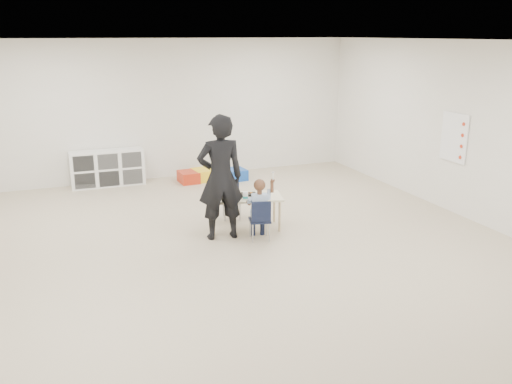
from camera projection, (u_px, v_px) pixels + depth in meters
name	position (u px, v px, depth m)	size (l,w,h in m)	color
room	(236.00, 155.00, 6.89)	(9.00, 9.02, 2.80)	beige
table	(245.00, 212.00, 8.27)	(1.21, 0.78, 0.51)	beige
chair_near	(260.00, 219.00, 7.81)	(0.30, 0.28, 0.61)	black
chair_far	(231.00, 200.00, 8.71)	(0.30, 0.28, 0.61)	black
child	(260.00, 208.00, 7.76)	(0.41, 0.41, 0.97)	#B4CFF4
lunch_tray_near	(249.00, 194.00, 8.26)	(0.22, 0.16, 0.03)	black
lunch_tray_far	(223.00, 195.00, 8.21)	(0.22, 0.16, 0.03)	black
milk_carton	(245.00, 195.00, 8.07)	(0.07, 0.07, 0.10)	white
bread_roll	(264.00, 195.00, 8.15)	(0.09, 0.09, 0.07)	tan
apple_near	(237.00, 193.00, 8.24)	(0.07, 0.07, 0.07)	maroon
apple_far	(212.00, 196.00, 8.07)	(0.07, 0.07, 0.07)	maroon
cubby_shelf	(107.00, 168.00, 10.60)	(1.40, 0.40, 0.70)	white
rules_poster	(454.00, 137.00, 8.85)	(0.02, 0.60, 0.80)	white
adult	(220.00, 178.00, 7.71)	(0.66, 0.44, 1.82)	black
bin_red	(189.00, 177.00, 10.87)	(0.36, 0.46, 0.23)	red
bin_yellow	(203.00, 175.00, 11.04)	(0.36, 0.47, 0.23)	yellow
bin_blue	(236.00, 174.00, 11.10)	(0.35, 0.45, 0.22)	#1648A8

